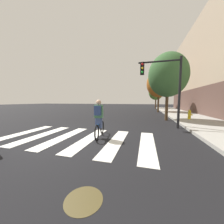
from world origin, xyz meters
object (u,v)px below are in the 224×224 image
Objects in this scene: manhole_cover at (84,200)px; traffic_light_near at (165,80)px; fire_hydrant at (189,115)px; street_tree_far at (156,92)px; cyclist at (99,119)px; street_tree_near at (168,75)px; street_tree_mid at (159,84)px.

manhole_cover is 7.23m from traffic_light_near.
street_tree_far is at bearing 95.38° from fire_hydrant.
street_tree_far reaches higher than cyclist.
manhole_cover is 0.82× the size of fire_hydrant.
street_tree_near is (0.63, 3.05, 0.88)m from traffic_light_near.
fire_hydrant is 0.14× the size of street_tree_near.
street_tree_mid is (0.69, 10.85, 1.24)m from traffic_light_near.
fire_hydrant is at bearing 53.07° from traffic_light_near.
street_tree_far is at bearing 88.92° from street_tree_near.
cyclist is 14.74m from street_tree_mid.
street_tree_mid is at bearing 86.35° from traffic_light_near.
street_tree_far is at bearing 83.30° from manhole_cover.
street_tree_near reaches higher than traffic_light_near.
fire_hydrant is (5.46, 6.22, -0.31)m from cyclist.
traffic_light_near is at bearing 44.75° from cyclist.
manhole_cover is 25.60m from street_tree_far.
street_tree_mid is (2.72, 17.17, 4.09)m from manhole_cover.
traffic_light_near reaches higher than manhole_cover.
traffic_light_near is 10.94m from street_tree_mid.
street_tree_mid is at bearing 89.55° from street_tree_near.
street_tree_far is (0.24, 8.01, -0.56)m from street_tree_mid.
traffic_light_near is at bearing 72.21° from manhole_cover.
manhole_cover is 0.15× the size of traffic_light_near.
manhole_cover is 3.55m from cyclist.
street_tree_near is at bearing 74.15° from manhole_cover.
cyclist reaches higher than manhole_cover.
cyclist reaches higher than fire_hydrant.
manhole_cover is 0.38× the size of cyclist.
traffic_light_near is 5.38× the size of fire_hydrant.
manhole_cover is 0.12× the size of street_tree_far.
street_tree_near is 1.06× the size of street_tree_far.
street_tree_near is at bearing -175.09° from fire_hydrant.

